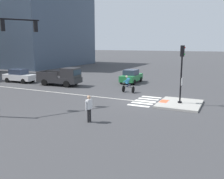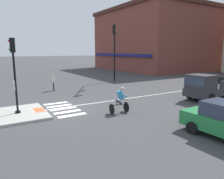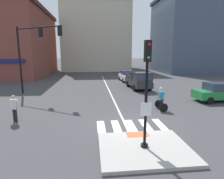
% 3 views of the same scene
% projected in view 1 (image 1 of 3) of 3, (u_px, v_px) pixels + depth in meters
% --- Properties ---
extents(ground_plane, '(300.00, 300.00, 0.00)m').
position_uv_depth(ground_plane, '(145.00, 101.00, 20.65)').
color(ground_plane, '#3D3D3F').
extents(traffic_island, '(3.88, 3.21, 0.15)m').
position_uv_depth(traffic_island, '(180.00, 104.00, 19.41)').
color(traffic_island, '#A3A099').
rests_on(traffic_island, ground).
extents(tactile_pad_front, '(1.10, 0.60, 0.01)m').
position_uv_depth(tactile_pad_front, '(164.00, 101.00, 19.94)').
color(tactile_pad_front, '#DB5B38').
rests_on(tactile_pad_front, traffic_island).
extents(signal_pole, '(0.44, 0.38, 4.48)m').
position_uv_depth(signal_pole, '(182.00, 69.00, 18.90)').
color(signal_pole, black).
rests_on(signal_pole, traffic_island).
extents(crosswalk_stripe_a, '(0.44, 1.80, 0.01)m').
position_uv_depth(crosswalk_stripe_a, '(138.00, 106.00, 19.11)').
color(crosswalk_stripe_a, silver).
rests_on(crosswalk_stripe_a, ground).
extents(crosswalk_stripe_b, '(0.44, 1.80, 0.01)m').
position_uv_depth(crosswalk_stripe_b, '(142.00, 103.00, 19.88)').
color(crosswalk_stripe_b, silver).
rests_on(crosswalk_stripe_b, ground).
extents(crosswalk_stripe_c, '(0.44, 1.80, 0.01)m').
position_uv_depth(crosswalk_stripe_c, '(145.00, 101.00, 20.65)').
color(crosswalk_stripe_c, silver).
rests_on(crosswalk_stripe_c, ground).
extents(crosswalk_stripe_d, '(0.44, 1.80, 0.01)m').
position_uv_depth(crosswalk_stripe_d, '(149.00, 99.00, 21.41)').
color(crosswalk_stripe_d, silver).
rests_on(crosswalk_stripe_d, ground).
extents(crosswalk_stripe_e, '(0.44, 1.80, 0.01)m').
position_uv_depth(crosswalk_stripe_e, '(151.00, 97.00, 22.18)').
color(crosswalk_stripe_e, silver).
rests_on(crosswalk_stripe_e, ground).
extents(lane_centre_line, '(0.14, 28.00, 0.01)m').
position_uv_depth(lane_centre_line, '(49.00, 92.00, 24.70)').
color(lane_centre_line, silver).
rests_on(lane_centre_line, ground).
extents(building_far_block, '(21.74, 14.52, 16.39)m').
position_uv_depth(building_far_block, '(43.00, 28.00, 53.48)').
color(building_far_block, '#3D4C60').
rests_on(building_far_block, ground).
extents(car_green_cross_right, '(4.15, 1.95, 1.64)m').
position_uv_depth(car_green_cross_right, '(131.00, 76.00, 30.19)').
color(car_green_cross_right, '#237A3D').
rests_on(car_green_cross_right, ground).
extents(car_white_eastbound_distant, '(2.02, 4.19, 1.64)m').
position_uv_depth(car_white_eastbound_distant, '(19.00, 76.00, 30.67)').
color(car_white_eastbound_distant, white).
rests_on(car_white_eastbound_distant, ground).
extents(pickup_truck_charcoal_eastbound_far, '(2.27, 5.20, 2.08)m').
position_uv_depth(pickup_truck_charcoal_eastbound_far, '(63.00, 77.00, 28.15)').
color(pickup_truck_charcoal_eastbound_far, '#2D2D30').
rests_on(pickup_truck_charcoal_eastbound_far, ground).
extents(cyclist, '(0.72, 1.13, 1.68)m').
position_uv_depth(cyclist, '(128.00, 84.00, 24.19)').
color(cyclist, black).
rests_on(cyclist, ground).
extents(pedestrian_at_curb_left, '(0.53, 0.32, 1.67)m').
position_uv_depth(pedestrian_at_curb_left, '(89.00, 107.00, 14.94)').
color(pedestrian_at_curb_left, black).
rests_on(pedestrian_at_curb_left, ground).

